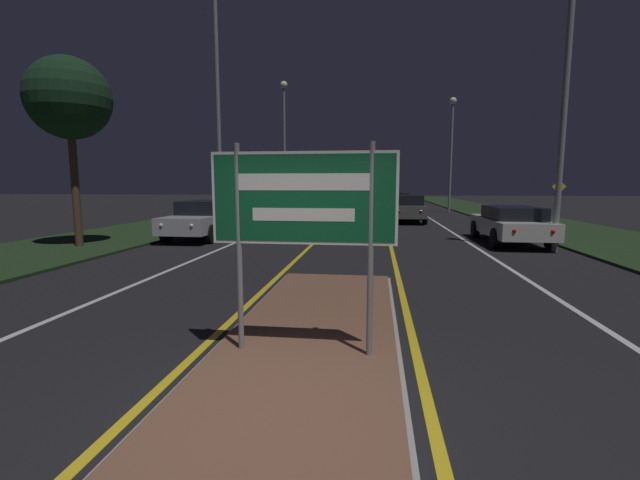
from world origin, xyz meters
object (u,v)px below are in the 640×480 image
(streetlight_left_near, at_px, (217,63))
(car_receding_2, at_px, (398,201))
(streetlight_right_near, at_px, (567,76))
(car_approaching_0, at_px, (204,218))
(streetlight_right_far, at_px, (452,139))
(car_approaching_1, at_px, (329,204))
(streetlight_left_far, at_px, (284,126))
(car_receding_0, at_px, (510,223))
(car_receding_1, at_px, (407,208))
(highway_sign, at_px, (303,207))
(car_receding_3, at_px, (393,198))
(warning_sign, at_px, (558,200))

(streetlight_left_near, bearing_deg, car_receding_2, 62.11)
(streetlight_right_near, relative_size, car_approaching_0, 1.81)
(streetlight_right_far, height_order, car_approaching_1, streetlight_right_far)
(streetlight_left_far, xyz_separation_m, car_approaching_0, (0.51, -17.52, -5.81))
(streetlight_right_near, bearing_deg, car_approaching_0, 170.86)
(car_receding_0, bearing_deg, car_receding_1, 110.18)
(highway_sign, height_order, car_receding_0, highway_sign)
(streetlight_right_near, bearing_deg, car_receding_1, 110.67)
(car_receding_1, bearing_deg, streetlight_right_far, 67.65)
(car_receding_1, bearing_deg, car_approaching_1, 133.02)
(highway_sign, relative_size, car_receding_3, 0.53)
(car_receding_3, bearing_deg, car_approaching_1, -110.64)
(car_receding_1, relative_size, car_approaching_0, 0.92)
(car_receding_2, bearing_deg, streetlight_right_far, -31.67)
(streetlight_left_near, xyz_separation_m, car_approaching_0, (0.36, -2.81, -6.61))
(streetlight_right_near, relative_size, car_approaching_1, 2.09)
(car_receding_1, relative_size, car_receding_3, 0.94)
(streetlight_right_near, distance_m, warning_sign, 7.59)
(car_receding_0, xyz_separation_m, car_receding_1, (-3.04, 8.28, 0.07))
(car_receding_0, bearing_deg, warning_sign, 52.53)
(car_receding_3, distance_m, warning_sign, 23.44)
(car_receding_2, bearing_deg, car_approaching_0, -113.51)
(highway_sign, xyz_separation_m, streetlight_left_near, (-6.21, 13.98, 5.54))
(streetlight_left_far, bearing_deg, streetlight_left_near, -89.38)
(car_receding_3, bearing_deg, highway_sign, -93.78)
(streetlight_right_near, xyz_separation_m, car_approaching_1, (-8.84, 15.52, -4.58))
(car_receding_1, height_order, car_receding_3, car_receding_1)
(car_approaching_0, distance_m, warning_sign, 15.25)
(streetlight_right_far, relative_size, car_approaching_1, 2.04)
(car_approaching_0, bearing_deg, car_receding_2, 66.49)
(car_receding_0, distance_m, car_receding_1, 8.82)
(streetlight_right_near, bearing_deg, car_receding_3, 97.78)
(car_receding_0, distance_m, car_receding_3, 26.92)
(highway_sign, height_order, streetlight_left_near, streetlight_left_near)
(highway_sign, bearing_deg, streetlight_left_far, 102.51)
(car_receding_0, distance_m, car_receding_2, 19.88)
(car_approaching_1, bearing_deg, car_receding_2, 49.76)
(highway_sign, distance_m, warning_sign, 17.63)
(car_receding_1, bearing_deg, car_receding_3, 90.25)
(streetlight_right_far, bearing_deg, car_receding_0, -92.32)
(streetlight_left_near, relative_size, car_receding_0, 2.36)
(warning_sign, bearing_deg, streetlight_right_near, -111.76)
(highway_sign, distance_m, streetlight_right_far, 29.38)
(highway_sign, relative_size, car_receding_1, 0.57)
(car_receding_2, height_order, warning_sign, warning_sign)
(streetlight_left_far, bearing_deg, streetlight_right_near, -56.76)
(highway_sign, distance_m, car_receding_3, 37.91)
(streetlight_right_far, xyz_separation_m, car_receding_3, (-3.83, 9.35, -4.68))
(highway_sign, relative_size, streetlight_left_far, 0.25)
(streetlight_left_near, bearing_deg, streetlight_right_near, -20.77)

